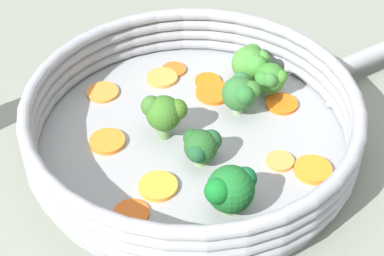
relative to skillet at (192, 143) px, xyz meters
The scene contains 23 objects.
ground_plane 0.01m from the skillet, ahead, with size 4.00×4.00×0.00m, color gray.
skillet is the anchor object (origin of this frame).
skillet_rim_wall 0.04m from the skillet, ahead, with size 0.36×0.36×0.06m.
skillet_handle 0.26m from the skillet, 140.70° to the left, with size 0.02×0.02×0.16m, color #999B9E.
skillet_rivet_left 0.17m from the skillet, 126.90° to the left, with size 0.01×0.01×0.01m, color #8E9697.
skillet_rivet_right 0.17m from the skillet, 154.49° to the left, with size 0.01×0.01×0.01m, color #959897.
carrot_slice_0 0.11m from the skillet, 142.44° to the right, with size 0.04×0.04×0.00m, color #F2923D.
carrot_slice_1 0.14m from the skillet, 86.36° to the left, with size 0.04×0.04×0.01m, color orange.
carrot_slice_2 0.13m from the skillet, 151.05° to the right, with size 0.03×0.03×0.00m, color orange.
carrot_slice_3 0.12m from the skillet, 137.05° to the left, with size 0.04×0.04×0.00m, color orange.
carrot_slice_4 0.13m from the skillet, 107.79° to the right, with size 0.04×0.04×0.00m, color orange.
carrot_slice_5 0.08m from the skillet, behind, with size 0.04×0.04×0.01m, color orange.
carrot_slice_6 0.09m from the skillet, 66.37° to the right, with size 0.04×0.04×0.01m, color orange.
carrot_slice_7 0.13m from the skillet, ahead, with size 0.04×0.04×0.00m, color orange.
carrot_slice_8 0.10m from the skillet, behind, with size 0.03×0.03×0.00m, color orange.
carrot_slice_9 0.10m from the skillet, 86.28° to the left, with size 0.03×0.03×0.00m, color #F59040.
carrot_slice_10 0.08m from the skillet, ahead, with size 0.04×0.04×0.01m, color orange.
broccoli_floret_0 0.05m from the skillet, 33.28° to the left, with size 0.04×0.04×0.04m.
broccoli_floret_1 0.12m from the skillet, 37.71° to the left, with size 0.05×0.05×0.05m.
broccoli_floret_2 0.13m from the skillet, 164.32° to the left, with size 0.05×0.05×0.05m.
broccoli_floret_3 0.05m from the skillet, 79.73° to the right, with size 0.04×0.05×0.05m.
broccoli_floret_4 0.12m from the skillet, 148.04° to the left, with size 0.04×0.04×0.04m.
broccoli_floret_5 0.08m from the skillet, 146.71° to the left, with size 0.05×0.04×0.05m.
Camera 1 is at (0.49, 0.17, 0.50)m, focal length 60.00 mm.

